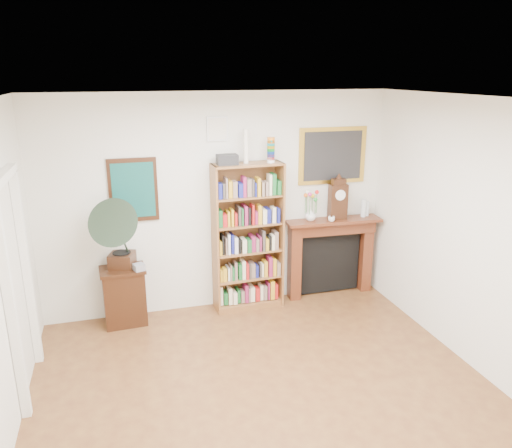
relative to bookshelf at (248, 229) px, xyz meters
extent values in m
cube|color=#572E1A|center=(-0.34, -2.32, -1.09)|extent=(4.50, 5.00, 0.01)
cube|color=white|center=(-0.34, -2.32, 1.72)|extent=(4.50, 5.00, 0.01)
cube|color=silver|center=(-0.34, 0.18, 0.32)|extent=(4.50, 0.01, 2.80)
cube|color=silver|center=(1.91, -2.32, 0.32)|extent=(0.01, 5.00, 2.80)
cube|color=white|center=(-2.54, -1.59, -0.03)|extent=(0.08, 0.08, 2.10)
cube|color=white|center=(-2.54, -0.65, -0.03)|extent=(0.08, 0.08, 2.10)
cube|color=white|center=(-2.54, -1.12, 1.05)|extent=(0.08, 1.02, 0.08)
cube|color=black|center=(-1.39, 0.16, 0.57)|extent=(0.58, 0.03, 0.78)
cube|color=#104E4A|center=(-1.39, 0.14, 0.57)|extent=(0.50, 0.01, 0.67)
cube|color=white|center=(-0.34, 0.16, 1.27)|extent=(0.26, 0.03, 0.30)
cube|color=silver|center=(-0.34, 0.14, 1.27)|extent=(0.22, 0.01, 0.26)
cube|color=gold|center=(1.21, 0.16, 0.87)|extent=(0.95, 0.03, 0.75)
cube|color=#262628|center=(1.21, 0.14, 0.87)|extent=(0.82, 0.01, 0.65)
cube|color=brown|center=(-0.43, 0.00, -0.11)|extent=(0.04, 0.31, 1.93)
cube|color=brown|center=(0.43, 0.00, -0.11)|extent=(0.04, 0.31, 1.93)
cube|color=brown|center=(0.00, 0.00, 0.84)|extent=(0.90, 0.35, 0.03)
cube|color=brown|center=(0.00, 0.00, -1.04)|extent=(0.90, 0.35, 0.08)
cube|color=brown|center=(0.00, 0.15, -0.11)|extent=(0.89, 0.06, 1.93)
cube|color=brown|center=(0.00, 0.00, -0.66)|extent=(0.85, 0.33, 0.02)
cube|color=brown|center=(0.00, 0.00, -0.30)|extent=(0.85, 0.33, 0.02)
cube|color=brown|center=(0.00, 0.00, 0.07)|extent=(0.85, 0.33, 0.02)
cube|color=brown|center=(0.00, 0.00, 0.43)|extent=(0.85, 0.33, 0.02)
cube|color=black|center=(-1.60, -0.04, -0.71)|extent=(0.56, 0.42, 0.73)
cube|color=#451C10|center=(0.67, 0.06, -0.55)|extent=(0.16, 0.20, 1.07)
cube|color=#451C10|center=(1.74, 0.06, -0.55)|extent=(0.16, 0.20, 1.07)
cube|color=#451C10|center=(1.21, 0.06, -0.10)|extent=(1.22, 0.26, 0.17)
cube|color=#451C10|center=(1.21, 0.02, 0.01)|extent=(1.32, 0.38, 0.04)
cube|color=black|center=(1.21, 0.12, -0.63)|extent=(0.88, 0.09, 0.85)
cube|color=black|center=(-1.59, 0.03, -0.26)|extent=(0.35, 0.35, 0.17)
cylinder|color=black|center=(-1.59, 0.03, -0.17)|extent=(0.27, 0.27, 0.01)
cone|color=#2B3F2F|center=(-1.59, -0.14, 0.22)|extent=(0.75, 0.84, 0.73)
cube|color=#A9A9B5|center=(-1.40, -0.15, -0.31)|extent=(0.15, 0.15, 0.08)
cube|color=black|center=(1.26, 0.02, 0.27)|extent=(0.24, 0.14, 0.48)
cylinder|color=white|center=(1.26, -0.05, 0.37)|extent=(0.14, 0.02, 0.14)
cube|color=black|center=(1.26, 0.02, 0.54)|extent=(0.18, 0.11, 0.09)
imported|color=silver|center=(0.89, 0.06, 0.10)|extent=(0.18, 0.18, 0.16)
imported|color=white|center=(1.13, -0.07, 0.06)|extent=(0.12, 0.12, 0.07)
cylinder|color=silver|center=(1.65, 0.03, 0.15)|extent=(0.07, 0.07, 0.24)
cylinder|color=silver|center=(1.72, 0.06, 0.13)|extent=(0.06, 0.06, 0.20)
camera|label=1|loc=(-1.60, -5.89, 1.94)|focal=35.00mm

